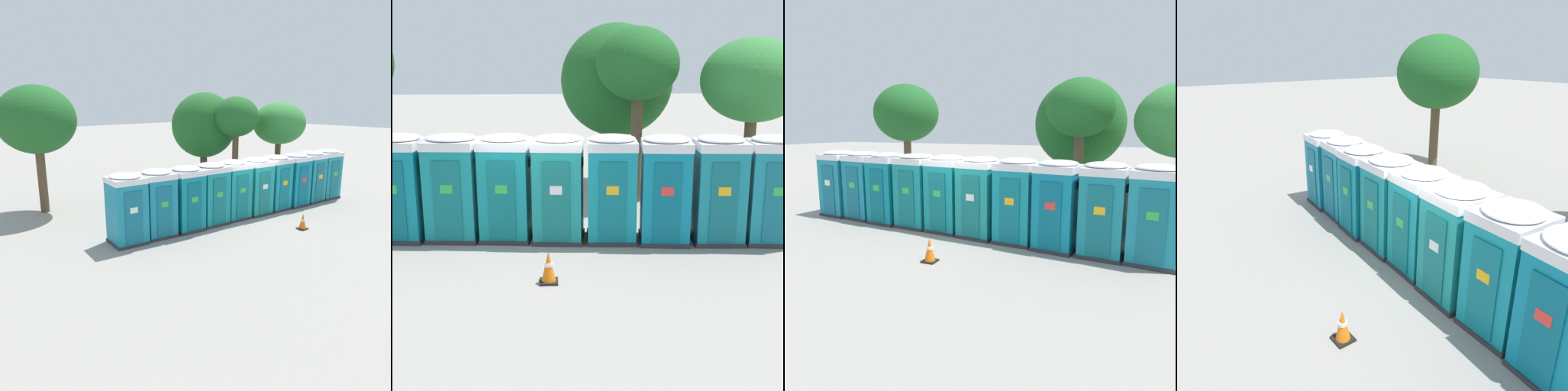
# 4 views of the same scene
# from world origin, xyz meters

# --- Properties ---
(ground_plane) EXTENTS (120.00, 120.00, 0.00)m
(ground_plane) POSITION_xyz_m (0.00, 0.00, 0.00)
(ground_plane) COLOR gray
(portapotty_0) EXTENTS (1.37, 1.34, 2.54)m
(portapotty_0) POSITION_xyz_m (-5.63, 0.48, 1.28)
(portapotty_0) COLOR #2D2D33
(portapotty_0) RESTS_ON ground
(portapotty_1) EXTENTS (1.33, 1.34, 2.54)m
(portapotty_1) POSITION_xyz_m (-4.38, 0.40, 1.28)
(portapotty_1) COLOR #2D2D33
(portapotty_1) RESTS_ON ground
(portapotty_2) EXTENTS (1.29, 1.32, 2.54)m
(portapotty_2) POSITION_xyz_m (-3.13, 0.21, 1.28)
(portapotty_2) COLOR #2D2D33
(portapotty_2) RESTS_ON ground
(portapotty_3) EXTENTS (1.35, 1.32, 2.54)m
(portapotty_3) POSITION_xyz_m (-1.88, 0.14, 1.28)
(portapotty_3) COLOR #2D2D33
(portapotty_3) RESTS_ON ground
(portapotty_4) EXTENTS (1.31, 1.33, 2.54)m
(portapotty_4) POSITION_xyz_m (-0.63, 0.05, 1.28)
(portapotty_4) COLOR #2D2D33
(portapotty_4) RESTS_ON ground
(portapotty_5) EXTENTS (1.31, 1.32, 2.54)m
(portapotty_5) POSITION_xyz_m (0.62, -0.13, 1.28)
(portapotty_5) COLOR #2D2D33
(portapotty_5) RESTS_ON ground
(portapotty_6) EXTENTS (1.25, 1.28, 2.54)m
(portapotty_6) POSITION_xyz_m (1.87, -0.23, 1.28)
(portapotty_6) COLOR #2D2D33
(portapotty_6) RESTS_ON ground
(portapotty_7) EXTENTS (1.29, 1.32, 2.54)m
(portapotty_7) POSITION_xyz_m (3.11, -0.42, 1.28)
(portapotty_7) COLOR #2D2D33
(portapotty_7) RESTS_ON ground
(portapotty_8) EXTENTS (1.24, 1.28, 2.54)m
(portapotty_8) POSITION_xyz_m (4.37, -0.50, 1.28)
(portapotty_8) COLOR #2D2D33
(portapotty_8) RESTS_ON ground
(portapotty_9) EXTENTS (1.35, 1.34, 2.54)m
(portapotty_9) POSITION_xyz_m (5.62, -0.60, 1.28)
(portapotty_9) COLOR #2D2D33
(portapotty_9) RESTS_ON ground
(street_tree_0) EXTENTS (2.43, 2.43, 5.17)m
(street_tree_0) POSITION_xyz_m (3.01, 3.42, 4.04)
(street_tree_0) COLOR brown
(street_tree_0) RESTS_ON ground
(street_tree_2) EXTENTS (3.70, 3.70, 5.41)m
(street_tree_2) POSITION_xyz_m (2.67, 5.61, 3.55)
(street_tree_2) COLOR #4C3826
(street_tree_2) RESTS_ON ground
(street_tree_3) EXTENTS (3.39, 3.39, 5.64)m
(street_tree_3) POSITION_xyz_m (-6.46, 6.36, 4.12)
(street_tree_3) COLOR brown
(street_tree_3) RESTS_ON ground
(traffic_cone) EXTENTS (0.36, 0.36, 0.64)m
(traffic_cone) POSITION_xyz_m (0.37, -2.79, 0.31)
(traffic_cone) COLOR black
(traffic_cone) RESTS_ON ground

